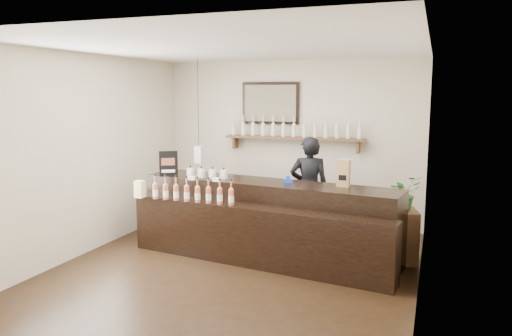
% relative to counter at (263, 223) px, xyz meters
% --- Properties ---
extents(ground, '(5.00, 5.00, 0.00)m').
position_rel_counter_xyz_m(ground, '(-0.18, -0.56, -0.49)').
color(ground, black).
rests_on(ground, ground).
extents(room_shell, '(5.00, 5.00, 5.00)m').
position_rel_counter_xyz_m(room_shell, '(-0.18, -0.56, 1.21)').
color(room_shell, beige).
rests_on(room_shell, ground).
extents(back_wall_decor, '(2.66, 0.96, 1.69)m').
position_rel_counter_xyz_m(back_wall_decor, '(-0.32, 1.81, 1.26)').
color(back_wall_decor, brown).
rests_on(back_wall_decor, ground).
extents(counter, '(3.78, 1.51, 1.21)m').
position_rel_counter_xyz_m(counter, '(0.00, 0.00, 0.00)').
color(counter, black).
rests_on(counter, ground).
extents(promo_sign, '(0.24, 0.15, 0.37)m').
position_rel_counter_xyz_m(promo_sign, '(-1.48, 0.05, 0.74)').
color(promo_sign, black).
rests_on(promo_sign, counter).
extents(paper_bag, '(0.17, 0.13, 0.36)m').
position_rel_counter_xyz_m(paper_bag, '(1.07, 0.12, 0.73)').
color(paper_bag, olive).
rests_on(paper_bag, counter).
extents(tape_dispenser, '(0.12, 0.07, 0.10)m').
position_rel_counter_xyz_m(tape_dispenser, '(0.31, 0.13, 0.59)').
color(tape_dispenser, blue).
rests_on(tape_dispenser, counter).
extents(side_cabinet, '(0.46, 0.56, 0.70)m').
position_rel_counter_xyz_m(side_cabinet, '(1.82, 0.49, -0.14)').
color(side_cabinet, brown).
rests_on(side_cabinet, ground).
extents(potted_plant, '(0.56, 0.55, 0.47)m').
position_rel_counter_xyz_m(potted_plant, '(1.82, 0.49, 0.45)').
color(potted_plant, '#2F6A2A').
rests_on(potted_plant, side_cabinet).
extents(shopkeeper, '(0.75, 0.58, 1.82)m').
position_rel_counter_xyz_m(shopkeeper, '(0.40, 0.99, 0.42)').
color(shopkeeper, black).
rests_on(shopkeeper, ground).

